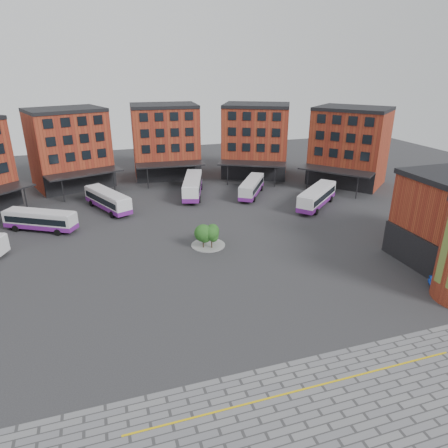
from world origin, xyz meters
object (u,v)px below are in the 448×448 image
object	(u,v)px
bus_d	(193,186)
bus_e	(252,187)
bus_f	(317,197)
tree_island	(208,234)
bus_b	(40,220)
bus_c	(108,200)

from	to	relation	value
bus_d	bus_e	bearing A→B (deg)	-0.17
bus_f	tree_island	bearing A→B (deg)	-106.60
tree_island	bus_f	size ratio (longest dim) A/B	0.42
bus_b	bus_f	xyz separation A→B (m)	(42.29, -2.91, 0.18)
tree_island	bus_f	xyz separation A→B (m)	(21.27, 9.63, -0.01)
bus_e	bus_f	xyz separation A→B (m)	(8.00, -8.92, 0.15)
bus_b	bus_e	distance (m)	34.82
bus_d	bus_b	bearing A→B (deg)	-142.07
bus_d	tree_island	bearing A→B (deg)	-81.23
tree_island	bus_b	size ratio (longest dim) A/B	0.43
bus_b	bus_c	bearing A→B (deg)	-27.75
tree_island	bus_b	xyz separation A→B (m)	(-21.02, 12.54, -0.20)
bus_b	bus_e	world-z (taller)	bus_e
bus_c	bus_f	world-z (taller)	bus_f
tree_island	bus_e	world-z (taller)	tree_island
bus_f	bus_e	bearing A→B (deg)	-179.07
tree_island	bus_b	world-z (taller)	tree_island
bus_d	bus_f	bearing A→B (deg)	-16.56
bus_b	bus_e	xyz separation A→B (m)	(34.29, 6.01, 0.03)
bus_b	bus_e	size ratio (longest dim) A/B	1.00
tree_island	bus_b	distance (m)	24.48
bus_d	bus_f	xyz separation A→B (m)	(18.04, -12.07, -0.08)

